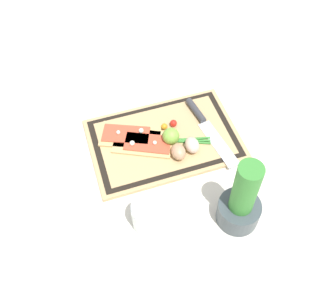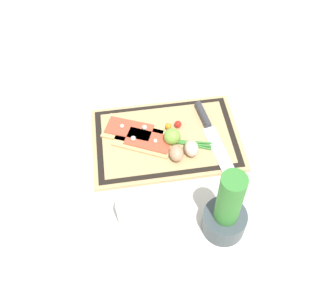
{
  "view_description": "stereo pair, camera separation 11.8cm",
  "coord_description": "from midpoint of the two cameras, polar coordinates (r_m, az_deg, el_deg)",
  "views": [
    {
      "loc": [
        0.22,
        0.71,
        0.98
      ],
      "look_at": [
        0.0,
        0.04,
        0.03
      ],
      "focal_mm": 42.0,
      "sensor_mm": 36.0,
      "label": 1
    },
    {
      "loc": [
        0.11,
        0.74,
        0.98
      ],
      "look_at": [
        0.0,
        0.04,
        0.03
      ],
      "focal_mm": 42.0,
      "sensor_mm": 36.0,
      "label": 2
    }
  ],
  "objects": [
    {
      "name": "herb_pot",
      "position": [
        1.02,
        11.8,
        -9.98
      ],
      "size": [
        0.11,
        0.11,
        0.24
      ],
      "color": "#3D474C",
      "rests_on": "ground_plane"
    },
    {
      "name": "pizza_slice_far",
      "position": [
        1.21,
        -0.54,
        0.34
      ],
      "size": [
        0.2,
        0.17,
        0.02
      ],
      "color": "tan",
      "rests_on": "cutting_board"
    },
    {
      "name": "sauce_jar",
      "position": [
        1.05,
        -2.11,
        -10.07
      ],
      "size": [
        0.08,
        0.08,
        0.11
      ],
      "color": "silver",
      "rests_on": "ground_plane"
    },
    {
      "name": "scallion_bunch",
      "position": [
        1.21,
        2.32,
        0.4
      ],
      "size": [
        0.28,
        0.12,
        0.01
      ],
      "color": "#388433",
      "rests_on": "cutting_board"
    },
    {
      "name": "cherry_tomato_yellow",
      "position": [
        1.24,
        2.77,
        2.42
      ],
      "size": [
        0.02,
        0.02,
        0.02
      ],
      "primitive_type": "sphere",
      "color": "orange",
      "rests_on": "cutting_board"
    },
    {
      "name": "lime",
      "position": [
        1.19,
        3.45,
        0.9
      ],
      "size": [
        0.05,
        0.05,
        0.05
      ],
      "primitive_type": "sphere",
      "color": "#7FB742",
      "rests_on": "cutting_board"
    },
    {
      "name": "pizza_slice_near",
      "position": [
        1.23,
        -2.41,
        1.84
      ],
      "size": [
        0.21,
        0.16,
        0.02
      ],
      "color": "tan",
      "rests_on": "cutting_board"
    },
    {
      "name": "cherry_tomato_red",
      "position": [
        1.24,
        4.18,
        2.7
      ],
      "size": [
        0.02,
        0.02,
        0.02
      ],
      "primitive_type": "sphere",
      "color": "red",
      "rests_on": "cutting_board"
    },
    {
      "name": "egg_brown",
      "position": [
        1.16,
        4.16,
        -1.51
      ],
      "size": [
        0.04,
        0.06,
        0.04
      ],
      "primitive_type": "ellipsoid",
      "color": "tan",
      "rests_on": "cutting_board"
    },
    {
      "name": "egg_pink",
      "position": [
        1.18,
        6.3,
        -0.81
      ],
      "size": [
        0.04,
        0.06,
        0.04
      ],
      "primitive_type": "ellipsoid",
      "color": "beige",
      "rests_on": "cutting_board"
    },
    {
      "name": "cutting_board",
      "position": [
        1.23,
        2.49,
        0.53
      ],
      "size": [
        0.46,
        0.31,
        0.02
      ],
      "color": "tan",
      "rests_on": "ground_plane"
    },
    {
      "name": "knife",
      "position": [
        1.25,
        8.5,
        2.53
      ],
      "size": [
        0.07,
        0.29,
        0.02
      ],
      "color": "silver",
      "rests_on": "cutting_board"
    },
    {
      "name": "ground_plane",
      "position": [
        1.23,
        2.47,
        0.31
      ],
      "size": [
        6.0,
        6.0,
        0.0
      ],
      "primitive_type": "plane",
      "color": "silver"
    }
  ]
}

